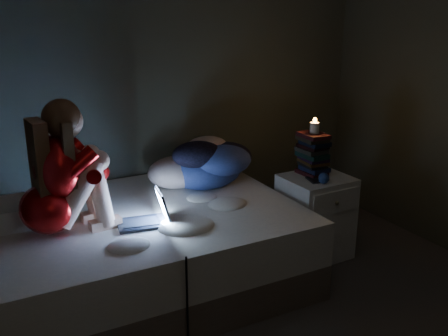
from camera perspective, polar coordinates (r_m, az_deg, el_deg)
wall_back at (r=4.15m, az=-6.62°, el=9.88°), size 3.60×0.02×2.60m
bed at (r=3.55m, az=-8.76°, el=-8.96°), size 2.00×1.50×0.55m
pillow at (r=3.46m, az=-20.95°, el=-4.44°), size 0.48×0.34×0.14m
woman at (r=3.08m, az=-19.57°, el=-0.26°), size 0.53×0.37×0.81m
laptop at (r=3.19m, az=-9.23°, el=-4.46°), size 0.35×0.28×0.23m
clothes_pile at (r=3.85m, az=-2.26°, el=0.82°), size 0.73×0.63×0.38m
nightstand at (r=3.97m, az=10.19°, el=-5.38°), size 0.49×0.44×0.64m
book_stack at (r=3.87m, az=9.99°, el=1.62°), size 0.19×0.25×0.33m
candle at (r=3.82m, az=10.15°, el=4.56°), size 0.07×0.07×0.08m
phone at (r=3.77m, az=9.98°, el=-1.31°), size 0.10×0.15×0.01m
blue_orb at (r=3.71m, az=11.12°, el=-1.14°), size 0.08×0.08×0.08m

